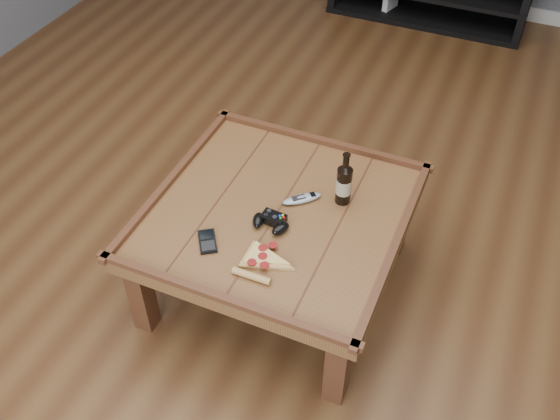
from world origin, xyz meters
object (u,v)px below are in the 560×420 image
at_px(coffee_table, 278,222).
at_px(game_controller, 271,222).
at_px(beer_bottle, 344,183).
at_px(pizza_slice, 261,261).
at_px(smartphone, 207,241).
at_px(remote_control, 302,199).
at_px(game_console, 391,1).

bearing_deg(coffee_table, game_controller, -84.89).
distance_m(beer_bottle, pizza_slice, 0.47).
xyz_separation_m(smartphone, remote_control, (0.24, 0.36, 0.00)).
distance_m(beer_bottle, smartphone, 0.59).
xyz_separation_m(beer_bottle, game_controller, (-0.21, -0.24, -0.08)).
distance_m(coffee_table, game_console, 2.72).
bearing_deg(game_console, pizza_slice, -67.61).
bearing_deg(pizza_slice, beer_bottle, 68.49).
bearing_deg(smartphone, game_console, 57.31).
height_order(coffee_table, beer_bottle, beer_bottle).
distance_m(beer_bottle, game_controller, 0.33).
bearing_deg(smartphone, remote_control, 21.47).
xyz_separation_m(game_controller, remote_control, (0.06, 0.18, -0.01)).
bearing_deg(game_console, smartphone, -71.99).
bearing_deg(pizza_slice, remote_control, 87.25).
distance_m(pizza_slice, game_console, 3.00).
xyz_separation_m(game_controller, game_console, (-0.27, 2.78, -0.37)).
relative_size(coffee_table, game_controller, 6.12).
bearing_deg(game_controller, pizza_slice, -72.36).
xyz_separation_m(game_controller, pizza_slice, (0.04, -0.19, -0.01)).
height_order(coffee_table, game_controller, game_controller).
xyz_separation_m(beer_bottle, game_console, (-0.48, 2.53, -0.45)).
bearing_deg(beer_bottle, coffee_table, -143.59).
distance_m(remote_control, game_console, 2.65).
xyz_separation_m(coffee_table, smartphone, (-0.18, -0.26, 0.07)).
bearing_deg(smartphone, coffee_table, 21.62).
bearing_deg(game_controller, smartphone, -131.17).
relative_size(game_controller, smartphone, 1.26).
relative_size(pizza_slice, game_console, 1.24).
bearing_deg(coffee_table, beer_bottle, 36.41).
bearing_deg(remote_control, game_console, 145.15).
relative_size(coffee_table, game_console, 4.83).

